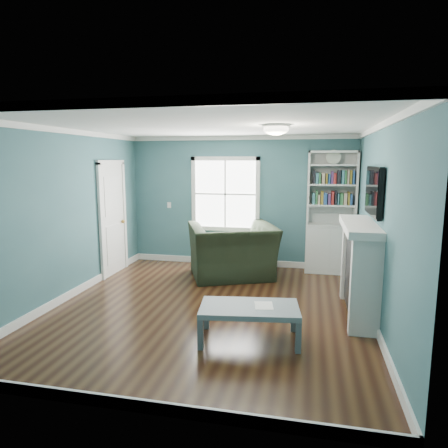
# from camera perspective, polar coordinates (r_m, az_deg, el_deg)

# --- Properties ---
(floor) EXTENTS (5.00, 5.00, 0.00)m
(floor) POSITION_cam_1_polar(r_m,az_deg,el_deg) (5.95, -2.02, -11.88)
(floor) COLOR black
(floor) RESTS_ON ground
(room_walls) EXTENTS (5.00, 5.00, 5.00)m
(room_walls) POSITION_cam_1_polar(r_m,az_deg,el_deg) (5.58, -2.12, 3.45)
(room_walls) COLOR #345C64
(room_walls) RESTS_ON ground
(trim) EXTENTS (4.50, 5.00, 2.60)m
(trim) POSITION_cam_1_polar(r_m,az_deg,el_deg) (5.62, -2.10, -0.04)
(trim) COLOR white
(trim) RESTS_ON ground
(window) EXTENTS (1.40, 0.06, 1.50)m
(window) POSITION_cam_1_polar(r_m,az_deg,el_deg) (8.07, 0.18, 4.29)
(window) COLOR white
(window) RESTS_ON room_walls
(bookshelf) EXTENTS (0.90, 0.35, 2.31)m
(bookshelf) POSITION_cam_1_polar(r_m,az_deg,el_deg) (7.79, 14.96, -0.11)
(bookshelf) COLOR silver
(bookshelf) RESTS_ON ground
(fireplace) EXTENTS (0.44, 1.58, 1.30)m
(fireplace) POSITION_cam_1_polar(r_m,az_deg,el_deg) (5.82, 18.85, -6.27)
(fireplace) COLOR black
(fireplace) RESTS_ON ground
(tv) EXTENTS (0.06, 1.10, 0.65)m
(tv) POSITION_cam_1_polar(r_m,az_deg,el_deg) (5.66, 20.63, 4.41)
(tv) COLOR black
(tv) RESTS_ON fireplace
(door) EXTENTS (0.12, 0.98, 2.17)m
(door) POSITION_cam_1_polar(r_m,az_deg,el_deg) (7.75, -15.60, 0.94)
(door) COLOR silver
(door) RESTS_ON ground
(ceiling_fixture) EXTENTS (0.38, 0.38, 0.15)m
(ceiling_fixture) POSITION_cam_1_polar(r_m,az_deg,el_deg) (5.52, 7.44, 13.38)
(ceiling_fixture) COLOR white
(ceiling_fixture) RESTS_ON room_walls
(light_switch) EXTENTS (0.08, 0.01, 0.12)m
(light_switch) POSITION_cam_1_polar(r_m,az_deg,el_deg) (8.42, -7.84, 2.70)
(light_switch) COLOR white
(light_switch) RESTS_ON room_walls
(recliner) EXTENTS (1.75, 1.47, 1.30)m
(recliner) POSITION_cam_1_polar(r_m,az_deg,el_deg) (7.26, 1.21, -2.63)
(recliner) COLOR black
(recliner) RESTS_ON ground
(coffee_table) EXTENTS (1.24, 0.79, 0.42)m
(coffee_table) POSITION_cam_1_polar(r_m,az_deg,el_deg) (4.85, 3.65, -12.23)
(coffee_table) COLOR #4A5358
(coffee_table) RESTS_ON ground
(paper_sheet) EXTENTS (0.26, 0.31, 0.00)m
(paper_sheet) POSITION_cam_1_polar(r_m,az_deg,el_deg) (4.86, 5.71, -11.51)
(paper_sheet) COLOR white
(paper_sheet) RESTS_ON coffee_table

